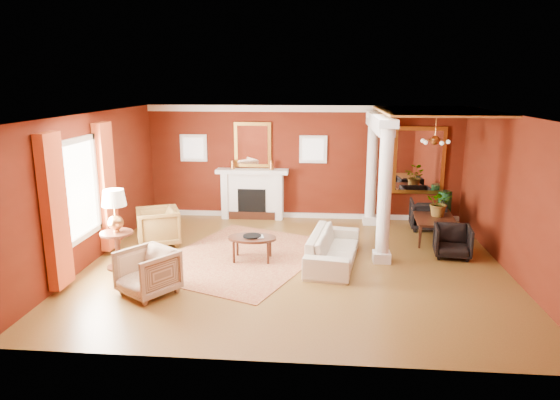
# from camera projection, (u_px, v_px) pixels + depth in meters

# --- Properties ---
(ground) EXTENTS (8.00, 8.00, 0.00)m
(ground) POSITION_uv_depth(u_px,v_px,m) (295.00, 264.00, 9.75)
(ground) COLOR brown
(ground) RESTS_ON ground
(room_shell) EXTENTS (8.04, 7.04, 2.92)m
(room_shell) POSITION_uv_depth(u_px,v_px,m) (296.00, 162.00, 9.28)
(room_shell) COLOR #581A0C
(room_shell) RESTS_ON ground
(fireplace) EXTENTS (1.85, 0.42, 1.29)m
(fireplace) POSITION_uv_depth(u_px,v_px,m) (253.00, 194.00, 12.92)
(fireplace) COLOR white
(fireplace) RESTS_ON ground
(overmantel_mirror) EXTENTS (0.95, 0.07, 1.15)m
(overmantel_mirror) POSITION_uv_depth(u_px,v_px,m) (253.00, 145.00, 12.77)
(overmantel_mirror) COLOR gold
(overmantel_mirror) RESTS_ON fireplace
(flank_window_left) EXTENTS (0.70, 0.07, 0.70)m
(flank_window_left) POSITION_uv_depth(u_px,v_px,m) (194.00, 148.00, 12.93)
(flank_window_left) COLOR white
(flank_window_left) RESTS_ON room_shell
(flank_window_right) EXTENTS (0.70, 0.07, 0.70)m
(flank_window_right) POSITION_uv_depth(u_px,v_px,m) (313.00, 149.00, 12.67)
(flank_window_right) COLOR white
(flank_window_right) RESTS_ON room_shell
(left_window) EXTENTS (0.21, 2.55, 2.60)m
(left_window) POSITION_uv_depth(u_px,v_px,m) (82.00, 197.00, 9.17)
(left_window) COLOR white
(left_window) RESTS_ON room_shell
(column_front) EXTENTS (0.36, 0.36, 2.80)m
(column_front) POSITION_uv_depth(u_px,v_px,m) (385.00, 192.00, 9.57)
(column_front) COLOR white
(column_front) RESTS_ON ground
(column_back) EXTENTS (0.36, 0.36, 2.80)m
(column_back) POSITION_uv_depth(u_px,v_px,m) (372.00, 168.00, 12.18)
(column_back) COLOR white
(column_back) RESTS_ON ground
(header_beam) EXTENTS (0.30, 3.20, 0.32)m
(header_beam) POSITION_uv_depth(u_px,v_px,m) (379.00, 122.00, 10.84)
(header_beam) COLOR white
(header_beam) RESTS_ON column_front
(amber_ceiling) EXTENTS (2.30, 3.40, 0.04)m
(amber_ceiling) POSITION_uv_depth(u_px,v_px,m) (435.00, 111.00, 10.54)
(amber_ceiling) COLOR #E39442
(amber_ceiling) RESTS_ON room_shell
(dining_mirror) EXTENTS (1.30, 0.07, 1.70)m
(dining_mirror) POSITION_uv_depth(u_px,v_px,m) (419.00, 161.00, 12.49)
(dining_mirror) COLOR gold
(dining_mirror) RESTS_ON room_shell
(chandelier) EXTENTS (0.60, 0.62, 0.75)m
(chandelier) POSITION_uv_depth(u_px,v_px,m) (435.00, 140.00, 10.73)
(chandelier) COLOR #B8773A
(chandelier) RESTS_ON room_shell
(crown_trim) EXTENTS (8.00, 0.08, 0.16)m
(crown_trim) POSITION_uv_depth(u_px,v_px,m) (304.00, 109.00, 12.45)
(crown_trim) COLOR white
(crown_trim) RESTS_ON room_shell
(base_trim) EXTENTS (8.00, 0.08, 0.12)m
(base_trim) POSITION_uv_depth(u_px,v_px,m) (303.00, 215.00, 13.09)
(base_trim) COLOR white
(base_trim) RESTS_ON ground
(rug) EXTENTS (3.96, 4.48, 0.01)m
(rug) POSITION_uv_depth(u_px,v_px,m) (242.00, 257.00, 10.16)
(rug) COLOR maroon
(rug) RESTS_ON ground
(sofa) EXTENTS (0.94, 2.22, 0.84)m
(sofa) POSITION_uv_depth(u_px,v_px,m) (333.00, 243.00, 9.73)
(sofa) COLOR beige
(sofa) RESTS_ON ground
(armchair_leopard) EXTENTS (1.09, 1.12, 0.90)m
(armchair_leopard) POSITION_uv_depth(u_px,v_px,m) (158.00, 225.00, 10.83)
(armchair_leopard) COLOR black
(armchair_leopard) RESTS_ON ground
(armchair_stripe) EXTENTS (1.12, 1.11, 0.85)m
(armchair_stripe) POSITION_uv_depth(u_px,v_px,m) (147.00, 270.00, 8.31)
(armchair_stripe) COLOR tan
(armchair_stripe) RESTS_ON ground
(coffee_table) EXTENTS (0.96, 0.96, 0.49)m
(coffee_table) POSITION_uv_depth(u_px,v_px,m) (252.00, 239.00, 9.88)
(coffee_table) COLOR black
(coffee_table) RESTS_ON ground
(coffee_book) EXTENTS (0.17, 0.06, 0.23)m
(coffee_book) POSITION_uv_depth(u_px,v_px,m) (255.00, 232.00, 9.81)
(coffee_book) COLOR black
(coffee_book) RESTS_ON coffee_table
(side_table) EXTENTS (0.62, 0.62, 1.54)m
(side_table) POSITION_uv_depth(u_px,v_px,m) (115.00, 216.00, 9.33)
(side_table) COLOR black
(side_table) RESTS_ON ground
(dining_table) EXTENTS (0.67, 1.58, 0.86)m
(dining_table) POSITION_uv_depth(u_px,v_px,m) (435.00, 221.00, 11.20)
(dining_table) COLOR black
(dining_table) RESTS_ON ground
(dining_chair_near) EXTENTS (0.77, 0.73, 0.72)m
(dining_chair_near) POSITION_uv_depth(u_px,v_px,m) (453.00, 240.00, 10.10)
(dining_chair_near) COLOR black
(dining_chair_near) RESTS_ON ground
(dining_chair_far) EXTENTS (0.82, 0.78, 0.80)m
(dining_chair_far) POSITION_uv_depth(u_px,v_px,m) (427.00, 213.00, 11.98)
(dining_chair_far) COLOR black
(dining_chair_far) RESTS_ON ground
(green_urn) EXTENTS (0.37, 0.37, 0.88)m
(green_urn) POSITION_uv_depth(u_px,v_px,m) (444.00, 212.00, 12.28)
(green_urn) COLOR #123B1C
(green_urn) RESTS_ON ground
(potted_plant) EXTENTS (0.69, 0.74, 0.49)m
(potted_plant) POSITION_uv_depth(u_px,v_px,m) (440.00, 192.00, 11.04)
(potted_plant) COLOR #26591E
(potted_plant) RESTS_ON dining_table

